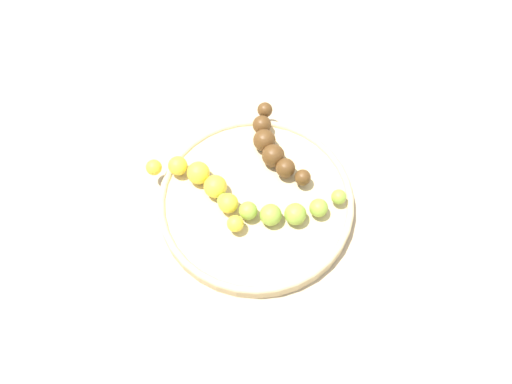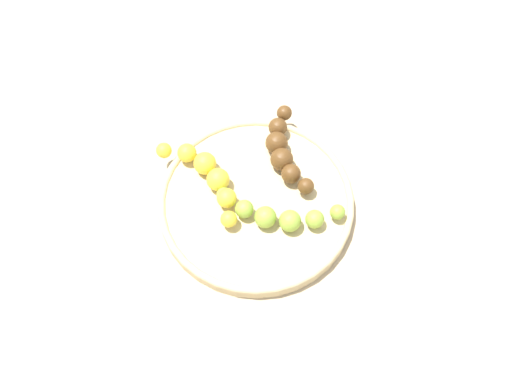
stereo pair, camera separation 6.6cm
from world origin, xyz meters
name	(u,v)px [view 2 (the right image)]	position (x,y,z in m)	size (l,w,h in m)	color
ground_plane	(256,205)	(0.00, 0.00, 0.00)	(2.40, 2.40, 0.00)	tan
fruit_bowl	(256,201)	(0.00, 0.00, 0.01)	(0.27, 0.27, 0.02)	#D1B784
banana_green	(278,215)	(0.01, 0.04, 0.03)	(0.09, 0.16, 0.03)	#8CAD38
banana_overripe	(283,150)	(-0.08, -0.01, 0.04)	(0.11, 0.11, 0.03)	#593819
banana_yellow	(206,175)	(0.01, -0.07, 0.03)	(0.08, 0.16, 0.03)	yellow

